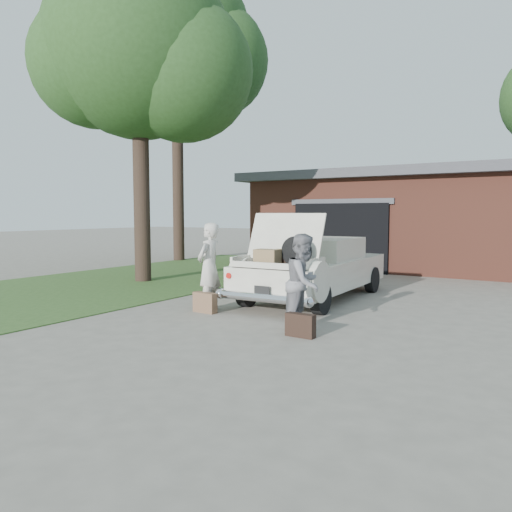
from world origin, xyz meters
The scene contains 10 objects.
ground centered at (0.00, 0.00, 0.00)m, with size 90.00×90.00×0.00m, color gray.
grass_strip centered at (-5.50, 3.00, 0.01)m, with size 6.00×16.00×0.02m, color #2D4C1E.
house centered at (0.98, 11.47, 1.67)m, with size 12.80×7.80×3.30m.
tree_left centered at (-5.07, 2.82, 6.06)m, with size 5.68×4.94×8.81m.
tree_back centered at (-8.36, 8.06, 8.33)m, with size 6.62×5.76×11.58m.
sedan centered at (0.12, 2.78, 0.69)m, with size 2.00×4.75×1.88m.
woman_left centered at (-1.06, 0.57, 0.85)m, with size 0.62×0.41×1.70m, color beige.
woman_right centered at (1.28, 0.02, 0.78)m, with size 0.76×0.59×1.56m, color gray.
suitcase_left centered at (-0.96, 0.30, 0.19)m, with size 0.50×0.16×0.38m, color brown.
suitcase_right centered at (1.44, -0.39, 0.18)m, with size 0.46×0.15×0.36m, color black.
Camera 1 is at (4.89, -7.03, 1.88)m, focal length 35.00 mm.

